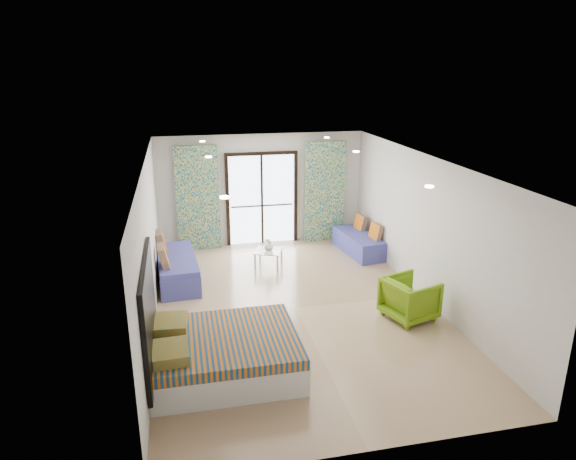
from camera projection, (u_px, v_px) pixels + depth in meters
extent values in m
cube|color=black|center=(261.00, 153.00, 12.17)|extent=(1.76, 0.08, 0.08)
cube|color=black|center=(228.00, 202.00, 12.36)|extent=(0.08, 0.08, 2.20)
cube|color=black|center=(295.00, 198.00, 12.69)|extent=(0.08, 0.08, 2.20)
cube|color=black|center=(262.00, 200.00, 12.52)|extent=(0.05, 0.06, 2.20)
cube|color=#595451|center=(262.00, 206.00, 12.59)|extent=(1.52, 0.03, 0.04)
cube|color=white|center=(198.00, 199.00, 12.04)|extent=(1.00, 0.10, 2.50)
cube|color=white|center=(325.00, 192.00, 12.66)|extent=(1.00, 0.10, 2.50)
cylinder|color=#FFE0B2|center=(224.00, 197.00, 6.45)|extent=(0.12, 0.12, 0.02)
cylinder|color=#FFE0B2|center=(429.00, 187.00, 7.01)|extent=(0.12, 0.12, 0.02)
cylinder|color=#FFE0B2|center=(209.00, 157.00, 9.24)|extent=(0.12, 0.12, 0.02)
cylinder|color=#FFE0B2|center=(356.00, 152.00, 9.80)|extent=(0.12, 0.12, 0.02)
cylinder|color=#FFE0B2|center=(202.00, 141.00, 11.10)|extent=(0.12, 0.12, 0.02)
cylinder|color=#FFE0B2|center=(327.00, 138.00, 11.66)|extent=(0.12, 0.12, 0.02)
cube|color=black|center=(149.00, 313.00, 6.94)|extent=(0.06, 2.10, 1.50)
cube|color=silver|center=(152.00, 278.00, 8.10)|extent=(0.02, 0.10, 0.10)
cube|color=silver|center=(226.00, 359.00, 7.41)|extent=(2.09, 1.67, 0.42)
cube|color=navy|center=(225.00, 341.00, 7.32)|extent=(2.07, 1.70, 0.16)
cube|color=#176B42|center=(171.00, 353.00, 6.75)|extent=(0.50, 0.60, 0.15)
cube|color=#176B42|center=(171.00, 324.00, 7.49)|extent=(0.51, 0.61, 0.15)
cube|color=#3F4396|center=(178.00, 271.00, 10.51)|extent=(0.88, 2.00, 0.43)
cube|color=#3F4396|center=(177.00, 259.00, 10.43)|extent=(0.87, 1.96, 0.11)
cube|color=navy|center=(163.00, 256.00, 9.86)|extent=(0.25, 0.50, 0.45)
cube|color=navy|center=(161.00, 241.00, 10.70)|extent=(0.25, 0.50, 0.45)
cube|color=#3F4396|center=(358.00, 245.00, 12.12)|extent=(0.84, 1.70, 0.36)
cube|color=#3F4396|center=(359.00, 236.00, 12.05)|extent=(0.82, 1.67, 0.09)
cube|color=navy|center=(376.00, 231.00, 11.72)|extent=(0.23, 0.43, 0.38)
cube|color=navy|center=(360.00, 222.00, 12.40)|extent=(0.23, 0.43, 0.38)
cylinder|color=silver|center=(255.00, 262.00, 11.10)|extent=(0.06, 0.06, 0.36)
cylinder|color=silver|center=(277.00, 263.00, 11.02)|extent=(0.06, 0.06, 0.36)
cylinder|color=silver|center=(260.00, 254.00, 11.56)|extent=(0.06, 0.06, 0.36)
cylinder|color=silver|center=(281.00, 255.00, 11.49)|extent=(0.06, 0.06, 0.36)
cube|color=#8CA59E|center=(268.00, 251.00, 11.24)|extent=(0.74, 0.74, 0.02)
sphere|color=white|center=(270.00, 242.00, 11.17)|extent=(0.06, 0.06, 0.06)
sphere|color=white|center=(269.00, 241.00, 11.21)|extent=(0.06, 0.06, 0.06)
sphere|color=white|center=(266.00, 240.00, 11.17)|extent=(0.06, 0.06, 0.06)
sphere|color=white|center=(268.00, 240.00, 11.12)|extent=(0.06, 0.06, 0.06)
imported|color=white|center=(269.00, 246.00, 11.20)|extent=(0.23, 0.24, 0.20)
imported|color=#6A9913|center=(410.00, 297.00, 8.93)|extent=(0.95, 0.98, 0.81)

